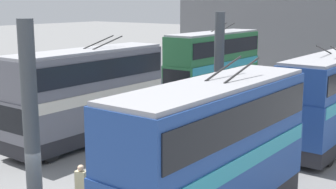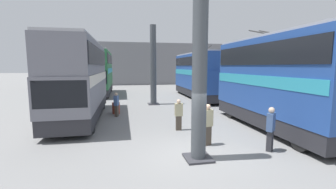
{
  "view_description": "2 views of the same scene",
  "coord_description": "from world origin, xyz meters",
  "px_view_note": "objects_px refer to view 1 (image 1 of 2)",
  "views": [
    {
      "loc": [
        -9.94,
        -13.03,
        7.61
      ],
      "look_at": [
        7.71,
        0.26,
        3.2
      ],
      "focal_mm": 50.0,
      "sensor_mm": 36.0,
      "label": 1
    },
    {
      "loc": [
        -8.08,
        2.69,
        3.46
      ],
      "look_at": [
        8.26,
        -0.6,
        1.35
      ],
      "focal_mm": 24.0,
      "sensor_mm": 36.0,
      "label": 2
    }
  ],
  "objects_px": {
    "bus_left_near": "(214,149)",
    "bus_right_far": "(214,63)",
    "person_aisle_midway": "(116,166)",
    "person_aisle_foreground": "(82,187)",
    "bus_right_near": "(88,90)",
    "oil_drum": "(133,136)",
    "person_by_right_row": "(122,132)"
  },
  "relations": [
    {
      "from": "person_aisle_midway",
      "to": "oil_drum",
      "type": "height_order",
      "value": "person_aisle_midway"
    },
    {
      "from": "bus_right_far",
      "to": "person_aisle_midway",
      "type": "bearing_deg",
      "value": -161.56
    },
    {
      "from": "person_by_right_row",
      "to": "bus_left_near",
      "type": "bearing_deg",
      "value": -11.41
    },
    {
      "from": "bus_right_far",
      "to": "person_aisle_foreground",
      "type": "xyz_separation_m",
      "value": [
        -19.43,
        -6.31,
        -2.05
      ]
    },
    {
      "from": "bus_right_near",
      "to": "person_aisle_midway",
      "type": "relative_size",
      "value": 5.87
    },
    {
      "from": "bus_right_far",
      "to": "person_aisle_midway",
      "type": "distance_m",
      "value": 17.96
    },
    {
      "from": "bus_left_near",
      "to": "oil_drum",
      "type": "distance_m",
      "value": 10.77
    },
    {
      "from": "bus_left_near",
      "to": "bus_right_far",
      "type": "bearing_deg",
      "value": 31.45
    },
    {
      "from": "person_aisle_midway",
      "to": "person_aisle_foreground",
      "type": "bearing_deg",
      "value": -160.48
    },
    {
      "from": "bus_left_near",
      "to": "person_aisle_foreground",
      "type": "relative_size",
      "value": 4.98
    },
    {
      "from": "bus_right_near",
      "to": "person_aisle_foreground",
      "type": "xyz_separation_m",
      "value": [
        -6.41,
        -6.31,
        -1.91
      ]
    },
    {
      "from": "bus_left_near",
      "to": "oil_drum",
      "type": "xyz_separation_m",
      "value": [
        5.9,
        8.66,
        -2.47
      ]
    },
    {
      "from": "person_aisle_foreground",
      "to": "oil_drum",
      "type": "distance_m",
      "value": 8.66
    },
    {
      "from": "bus_left_near",
      "to": "person_by_right_row",
      "type": "relative_size",
      "value": 5.47
    },
    {
      "from": "person_by_right_row",
      "to": "oil_drum",
      "type": "distance_m",
      "value": 1.1
    },
    {
      "from": "bus_left_near",
      "to": "bus_right_near",
      "type": "xyz_separation_m",
      "value": [
        4.71,
        10.84,
        0.01
      ]
    },
    {
      "from": "bus_left_near",
      "to": "bus_right_far",
      "type": "height_order",
      "value": "bus_right_far"
    },
    {
      "from": "bus_right_near",
      "to": "oil_drum",
      "type": "height_order",
      "value": "bus_right_near"
    },
    {
      "from": "person_by_right_row",
      "to": "person_aisle_foreground",
      "type": "distance_m",
      "value": 7.75
    },
    {
      "from": "person_aisle_midway",
      "to": "person_aisle_foreground",
      "type": "xyz_separation_m",
      "value": [
        -2.51,
        -0.67,
        0.08
      ]
    },
    {
      "from": "bus_right_near",
      "to": "bus_right_far",
      "type": "bearing_deg",
      "value": -0.0
    },
    {
      "from": "bus_right_near",
      "to": "bus_left_near",
      "type": "bearing_deg",
      "value": -113.49
    },
    {
      "from": "bus_right_near",
      "to": "person_aisle_foreground",
      "type": "height_order",
      "value": "bus_right_near"
    },
    {
      "from": "person_by_right_row",
      "to": "person_aisle_foreground",
      "type": "bearing_deg",
      "value": -40.07
    },
    {
      "from": "person_aisle_midway",
      "to": "bus_right_far",
      "type": "bearing_deg",
      "value": 22.95
    },
    {
      "from": "bus_left_near",
      "to": "person_aisle_foreground",
      "type": "bearing_deg",
      "value": 110.54
    },
    {
      "from": "bus_left_near",
      "to": "person_aisle_midway",
      "type": "bearing_deg",
      "value": 81.09
    },
    {
      "from": "bus_left_near",
      "to": "oil_drum",
      "type": "relative_size",
      "value": 11.19
    },
    {
      "from": "person_aisle_midway",
      "to": "person_aisle_foreground",
      "type": "height_order",
      "value": "person_aisle_foreground"
    },
    {
      "from": "bus_right_far",
      "to": "bus_left_near",
      "type": "bearing_deg",
      "value": -148.55
    },
    {
      "from": "oil_drum",
      "to": "person_aisle_midway",
      "type": "bearing_deg",
      "value": -145.75
    },
    {
      "from": "bus_right_far",
      "to": "person_by_right_row",
      "type": "distance_m",
      "value": 13.2
    }
  ]
}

